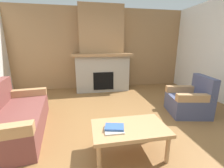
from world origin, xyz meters
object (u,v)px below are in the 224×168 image
at_px(fireplace, 102,55).
at_px(coffee_table, 129,130).
at_px(armchair, 190,101).
at_px(couch, 13,118).

distance_m(fireplace, coffee_table, 3.38).
height_order(fireplace, armchair, fireplace).
distance_m(armchair, coffee_table, 1.98).
bearing_deg(couch, coffee_table, -25.99).
bearing_deg(armchair, fireplace, 126.43).
bearing_deg(coffee_table, armchair, 30.98).
xyz_separation_m(fireplace, armchair, (1.67, -2.27, -0.87)).
xyz_separation_m(fireplace, coffee_table, (-0.02, -3.28, -0.79)).
height_order(couch, armchair, same).
bearing_deg(armchair, couch, -177.70).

